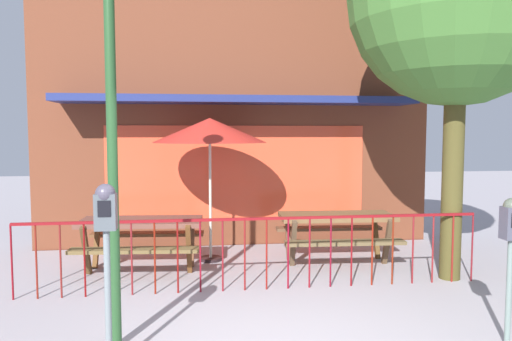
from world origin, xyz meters
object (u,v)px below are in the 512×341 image
(picnic_table_left, at_px, (141,230))
(street_lamp, at_px, (111,86))
(parking_meter_near, at_px, (511,232))
(parking_meter_far, at_px, (106,227))
(picnic_table_right, at_px, (336,224))
(patio_umbrella, at_px, (210,131))

(picnic_table_left, xyz_separation_m, street_lamp, (0.03, -2.67, 1.91))
(parking_meter_near, xyz_separation_m, street_lamp, (-3.81, 0.44, 1.40))
(parking_meter_far, xyz_separation_m, street_lamp, (-0.01, 0.49, 1.25))
(picnic_table_right, xyz_separation_m, parking_meter_far, (-3.01, -3.25, 0.66))
(picnic_table_right, xyz_separation_m, patio_umbrella, (-2.00, 0.35, 1.49))
(picnic_table_left, bearing_deg, parking_meter_near, -39.03)
(picnic_table_left, height_order, parking_meter_near, parking_meter_near)
(picnic_table_left, height_order, patio_umbrella, patio_umbrella)
(patio_umbrella, relative_size, parking_meter_near, 1.59)
(parking_meter_near, height_order, parking_meter_far, parking_meter_far)
(patio_umbrella, xyz_separation_m, parking_meter_far, (-1.02, -3.60, -0.83))
(picnic_table_right, xyz_separation_m, street_lamp, (-3.02, -2.76, 1.91))
(parking_meter_far, bearing_deg, street_lamp, 91.38)
(street_lamp, bearing_deg, parking_meter_far, -88.62)
(picnic_table_right, bearing_deg, parking_meter_near, -76.19)
(picnic_table_right, height_order, street_lamp, street_lamp)
(picnic_table_left, distance_m, parking_meter_far, 3.23)
(picnic_table_right, relative_size, street_lamp, 0.49)
(picnic_table_right, relative_size, patio_umbrella, 0.81)
(parking_meter_far, bearing_deg, picnic_table_right, 47.21)
(parking_meter_near, height_order, street_lamp, street_lamp)
(patio_umbrella, height_order, parking_meter_far, patio_umbrella)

